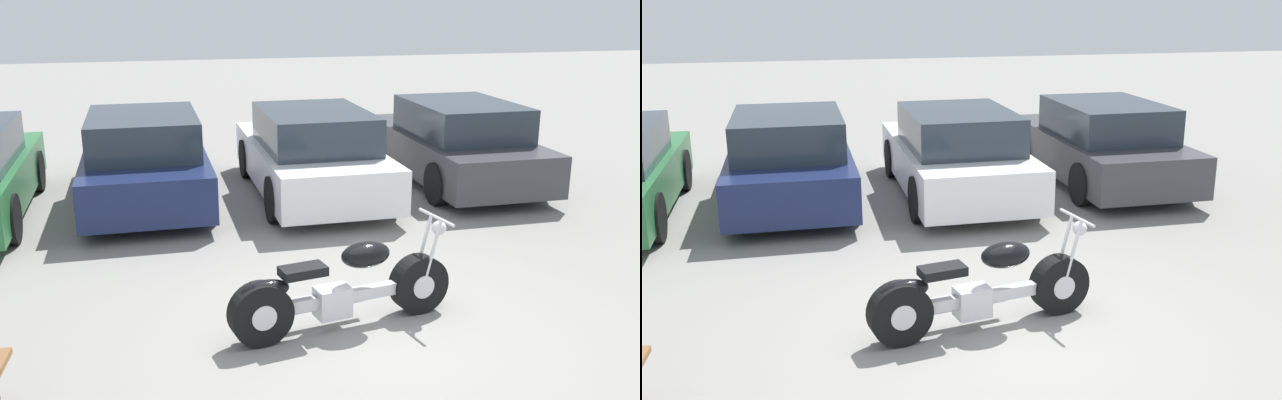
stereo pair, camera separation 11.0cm
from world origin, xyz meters
TOP-DOWN VIEW (x-y plane):
  - ground_plane at (0.00, 0.00)m, footprint 60.00×60.00m
  - motorcycle at (-0.27, 0.19)m, footprint 2.35×0.81m
  - parked_car_navy at (-2.05, 5.25)m, footprint 1.92×4.39m
  - parked_car_white at (0.58, 4.98)m, footprint 1.92×4.39m
  - parked_car_dark_grey at (3.22, 5.21)m, footprint 1.92×4.39m

SIDE VIEW (x-z plane):
  - ground_plane at x=0.00m, z-range 0.00..0.00m
  - motorcycle at x=-0.27m, z-range -0.12..0.91m
  - parked_car_navy at x=-2.05m, z-range -0.03..1.40m
  - parked_car_white at x=0.58m, z-range -0.03..1.40m
  - parked_car_dark_grey at x=3.22m, z-range -0.03..1.40m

